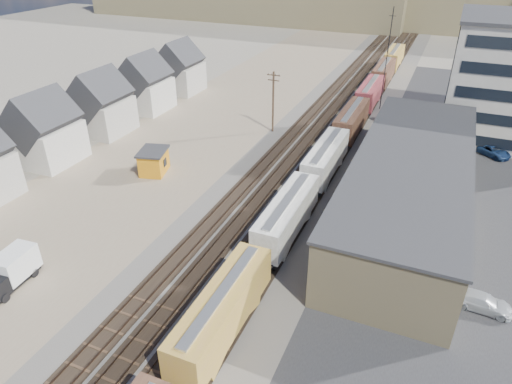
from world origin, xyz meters
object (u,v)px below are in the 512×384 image
at_px(parked_car_silver, 482,302).
at_px(parked_car_blue, 492,151).
at_px(utility_pole_north, 273,101).
at_px(box_truck, 11,271).
at_px(maintenance_shed, 154,161).
at_px(freight_train, 340,137).

distance_m(parked_car_silver, parked_car_blue, 35.02).
height_order(utility_pole_north, box_truck, utility_pole_north).
distance_m(box_truck, parked_car_silver, 42.68).
distance_m(utility_pole_north, maintenance_shed, 22.65).
bearing_deg(box_truck, maintenance_shed, 92.12).
bearing_deg(parked_car_blue, maintenance_shed, 156.53).
height_order(maintenance_shed, parked_car_silver, maintenance_shed).
height_order(box_truck, maintenance_shed, maintenance_shed).
relative_size(utility_pole_north, parked_car_blue, 1.83).
xyz_separation_m(box_truck, maintenance_shed, (-0.91, 24.61, 0.07)).
height_order(parked_car_silver, parked_car_blue, parked_car_blue).
xyz_separation_m(freight_train, parked_car_blue, (20.98, 8.57, -2.03)).
distance_m(box_truck, parked_car_blue, 64.29).
bearing_deg(utility_pole_north, parked_car_blue, 6.70).
xyz_separation_m(maintenance_shed, parked_car_blue, (42.84, 24.12, -0.94)).
relative_size(freight_train, parked_car_blue, 21.91).
relative_size(utility_pole_north, parked_car_silver, 1.94).
bearing_deg(parked_car_silver, freight_train, 40.11).
bearing_deg(parked_car_blue, box_truck, 176.44).
xyz_separation_m(utility_pole_north, box_truck, (-8.65, -44.82, -3.67)).
bearing_deg(parked_car_silver, maintenance_shed, 79.02).
bearing_deg(utility_pole_north, box_truck, -100.93).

